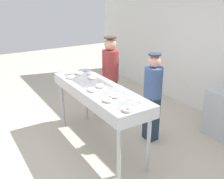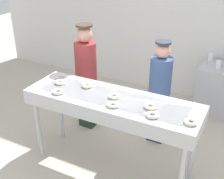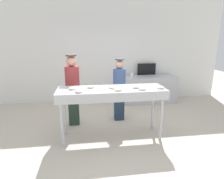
{
  "view_description": "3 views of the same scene",
  "coord_description": "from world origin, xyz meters",
  "px_view_note": "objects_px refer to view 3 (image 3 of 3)",
  "views": [
    {
      "loc": [
        3.35,
        -1.85,
        2.45
      ],
      "look_at": [
        0.17,
        0.15,
        1.03
      ],
      "focal_mm": 41.63,
      "sensor_mm": 36.0,
      "label": 1
    },
    {
      "loc": [
        1.41,
        -2.73,
        2.71
      ],
      "look_at": [
        -0.06,
        0.12,
        1.09
      ],
      "focal_mm": 47.77,
      "sensor_mm": 36.0,
      "label": 2
    },
    {
      "loc": [
        -0.49,
        -3.59,
        2.0
      ],
      "look_at": [
        0.02,
        0.09,
        1.0
      ],
      "focal_mm": 30.52,
      "sensor_mm": 36.0,
      "label": 3
    }
  ],
  "objects_px": {
    "sugar_donut_2": "(142,89)",
    "worker_assistant": "(119,87)",
    "fryer_conveyor": "(112,93)",
    "sugar_donut_6": "(113,87)",
    "worker_baker": "(73,87)",
    "menu_display": "(147,69)",
    "paper_cup_1": "(124,74)",
    "sugar_donut_1": "(79,91)",
    "sugar_donut_5": "(161,87)",
    "sugar_donut_3": "(72,88)",
    "paper_cup_0": "(132,75)",
    "sugar_donut_7": "(118,90)",
    "prep_counter": "(148,89)",
    "sugar_donut_0": "(136,87)",
    "sugar_donut_4": "(91,87)"
  },
  "relations": [
    {
      "from": "sugar_donut_1",
      "to": "fryer_conveyor",
      "type": "bearing_deg",
      "value": 17.56
    },
    {
      "from": "sugar_donut_5",
      "to": "sugar_donut_3",
      "type": "bearing_deg",
      "value": 174.54
    },
    {
      "from": "fryer_conveyor",
      "to": "prep_counter",
      "type": "height_order",
      "value": "fryer_conveyor"
    },
    {
      "from": "worker_assistant",
      "to": "paper_cup_1",
      "type": "relative_size",
      "value": 12.04
    },
    {
      "from": "sugar_donut_2",
      "to": "worker_baker",
      "type": "height_order",
      "value": "worker_baker"
    },
    {
      "from": "sugar_donut_5",
      "to": "worker_assistant",
      "type": "distance_m",
      "value": 1.21
    },
    {
      "from": "paper_cup_1",
      "to": "worker_baker",
      "type": "bearing_deg",
      "value": -134.1
    },
    {
      "from": "fryer_conveyor",
      "to": "sugar_donut_1",
      "type": "distance_m",
      "value": 0.67
    },
    {
      "from": "sugar_donut_3",
      "to": "sugar_donut_5",
      "type": "distance_m",
      "value": 1.73
    },
    {
      "from": "fryer_conveyor",
      "to": "sugar_donut_4",
      "type": "height_order",
      "value": "sugar_donut_4"
    },
    {
      "from": "sugar_donut_0",
      "to": "sugar_donut_1",
      "type": "xyz_separation_m",
      "value": [
        -1.12,
        -0.18,
        0.0
      ]
    },
    {
      "from": "sugar_donut_2",
      "to": "sugar_donut_6",
      "type": "relative_size",
      "value": 1.0
    },
    {
      "from": "sugar_donut_7",
      "to": "paper_cup_1",
      "type": "xyz_separation_m",
      "value": [
        0.62,
        2.47,
        -0.16
      ]
    },
    {
      "from": "prep_counter",
      "to": "paper_cup_1",
      "type": "xyz_separation_m",
      "value": [
        -0.75,
        0.19,
        0.49
      ]
    },
    {
      "from": "sugar_donut_0",
      "to": "sugar_donut_3",
      "type": "bearing_deg",
      "value": 177.55
    },
    {
      "from": "sugar_donut_2",
      "to": "worker_assistant",
      "type": "bearing_deg",
      "value": 104.25
    },
    {
      "from": "sugar_donut_2",
      "to": "sugar_donut_7",
      "type": "relative_size",
      "value": 1.0
    },
    {
      "from": "prep_counter",
      "to": "worker_assistant",
      "type": "bearing_deg",
      "value": -133.09
    },
    {
      "from": "fryer_conveyor",
      "to": "sugar_donut_1",
      "type": "bearing_deg",
      "value": -162.44
    },
    {
      "from": "worker_assistant",
      "to": "prep_counter",
      "type": "relative_size",
      "value": 0.89
    },
    {
      "from": "worker_baker",
      "to": "worker_assistant",
      "type": "relative_size",
      "value": 1.08
    },
    {
      "from": "prep_counter",
      "to": "fryer_conveyor",
      "type": "bearing_deg",
      "value": -125.05
    },
    {
      "from": "sugar_donut_7",
      "to": "paper_cup_0",
      "type": "height_order",
      "value": "sugar_donut_7"
    },
    {
      "from": "sugar_donut_5",
      "to": "sugar_donut_1",
      "type": "bearing_deg",
      "value": -177.46
    },
    {
      "from": "sugar_donut_2",
      "to": "paper_cup_0",
      "type": "bearing_deg",
      "value": 81.45
    },
    {
      "from": "sugar_donut_6",
      "to": "menu_display",
      "type": "height_order",
      "value": "menu_display"
    },
    {
      "from": "sugar_donut_6",
      "to": "worker_baker",
      "type": "bearing_deg",
      "value": 139.54
    },
    {
      "from": "sugar_donut_3",
      "to": "sugar_donut_6",
      "type": "height_order",
      "value": "same"
    },
    {
      "from": "fryer_conveyor",
      "to": "sugar_donut_7",
      "type": "relative_size",
      "value": 15.44
    },
    {
      "from": "worker_baker",
      "to": "paper_cup_1",
      "type": "bearing_deg",
      "value": -149.49
    },
    {
      "from": "fryer_conveyor",
      "to": "worker_assistant",
      "type": "xyz_separation_m",
      "value": [
        0.31,
        0.86,
        -0.11
      ]
    },
    {
      "from": "menu_display",
      "to": "paper_cup_1",
      "type": "bearing_deg",
      "value": -173.92
    },
    {
      "from": "sugar_donut_1",
      "to": "sugar_donut_6",
      "type": "height_order",
      "value": "same"
    },
    {
      "from": "sugar_donut_1",
      "to": "worker_assistant",
      "type": "relative_size",
      "value": 0.09
    },
    {
      "from": "sugar_donut_1",
      "to": "paper_cup_1",
      "type": "relative_size",
      "value": 1.08
    },
    {
      "from": "sugar_donut_0",
      "to": "worker_assistant",
      "type": "bearing_deg",
      "value": 101.56
    },
    {
      "from": "worker_assistant",
      "to": "paper_cup_1",
      "type": "height_order",
      "value": "worker_assistant"
    },
    {
      "from": "sugar_donut_4",
      "to": "worker_assistant",
      "type": "bearing_deg",
      "value": 46.27
    },
    {
      "from": "sugar_donut_3",
      "to": "sugar_donut_5",
      "type": "xyz_separation_m",
      "value": [
        1.73,
        -0.16,
        0.0
      ]
    },
    {
      "from": "prep_counter",
      "to": "paper_cup_1",
      "type": "height_order",
      "value": "paper_cup_1"
    },
    {
      "from": "sugar_donut_1",
      "to": "prep_counter",
      "type": "xyz_separation_m",
      "value": [
        2.11,
        2.31,
        -0.65
      ]
    },
    {
      "from": "sugar_donut_3",
      "to": "paper_cup_1",
      "type": "height_order",
      "value": "sugar_donut_3"
    },
    {
      "from": "sugar_donut_7",
      "to": "paper_cup_0",
      "type": "relative_size",
      "value": 1.08
    },
    {
      "from": "sugar_donut_3",
      "to": "sugar_donut_7",
      "type": "relative_size",
      "value": 1.0
    },
    {
      "from": "sugar_donut_4",
      "to": "worker_assistant",
      "type": "height_order",
      "value": "worker_assistant"
    },
    {
      "from": "sugar_donut_1",
      "to": "worker_assistant",
      "type": "xyz_separation_m",
      "value": [
        0.94,
        1.06,
        -0.22
      ]
    },
    {
      "from": "sugar_donut_7",
      "to": "menu_display",
      "type": "bearing_deg",
      "value": 61.69
    },
    {
      "from": "sugar_donut_2",
      "to": "menu_display",
      "type": "xyz_separation_m",
      "value": [
        0.91,
        2.56,
        -0.04
      ]
    },
    {
      "from": "fryer_conveyor",
      "to": "sugar_donut_6",
      "type": "height_order",
      "value": "sugar_donut_6"
    },
    {
      "from": "worker_baker",
      "to": "menu_display",
      "type": "relative_size",
      "value": 2.74
    }
  ]
}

